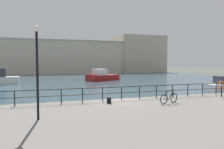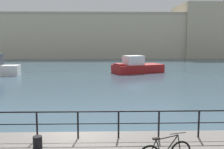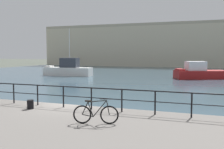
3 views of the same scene
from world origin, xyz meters
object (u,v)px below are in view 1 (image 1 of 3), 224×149
at_px(mooring_bollard, 109,100).
at_px(life_ring_stand, 221,86).
at_px(moored_red_daysailer, 102,76).
at_px(harbor_building, 82,57).
at_px(quay_lamp_post, 37,60).
at_px(parked_bicycle, 169,98).

relative_size(mooring_bollard, life_ring_stand, 0.31).
bearing_deg(moored_red_daysailer, harbor_building, -116.44).
relative_size(moored_red_daysailer, quay_lamp_post, 1.55).
relative_size(mooring_bollard, quay_lamp_post, 0.09).
distance_m(harbor_building, quay_lamp_post, 66.97).
xyz_separation_m(harbor_building, mooring_bollard, (-8.39, -62.52, -4.62)).
relative_size(moored_red_daysailer, mooring_bollard, 17.16).
distance_m(harbor_building, parked_bicycle, 64.23).
bearing_deg(parked_bicycle, harbor_building, 70.11).
relative_size(moored_red_daysailer, life_ring_stand, 5.41).
distance_m(moored_red_daysailer, life_ring_stand, 28.30).
bearing_deg(harbor_building, quay_lamp_post, -101.36).
bearing_deg(quay_lamp_post, mooring_bollard, 32.97).
relative_size(life_ring_stand, quay_lamp_post, 0.29).
xyz_separation_m(parked_bicycle, quay_lamp_post, (-8.92, -1.71, 2.70)).
bearing_deg(mooring_bollard, parked_bicycle, -18.87).
xyz_separation_m(harbor_building, life_ring_stand, (1.58, -62.84, -3.87)).
height_order(mooring_bollard, quay_lamp_post, quay_lamp_post).
height_order(parked_bicycle, quay_lamp_post, quay_lamp_post).
relative_size(harbor_building, quay_lamp_post, 15.58).
height_order(harbor_building, life_ring_stand, harbor_building).
bearing_deg(parked_bicycle, moored_red_daysailer, 68.67).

